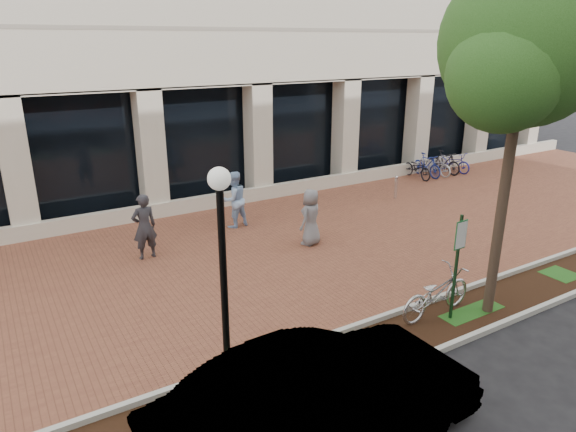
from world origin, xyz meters
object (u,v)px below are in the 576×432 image
pedestrian_left (144,227)px  bollard (396,187)px  pedestrian_right (311,217)px  sedan_near_curb (321,404)px  lamppost (223,270)px  bike_rack_cluster (436,164)px  parking_sign (458,254)px  street_tree (524,54)px  pedestrian_mid (234,200)px  locked_bicycle (436,293)px

pedestrian_left → bollard: (9.62, 0.65, -0.46)m
pedestrian_right → sedan_near_curb: bearing=31.7°
lamppost → bike_rack_cluster: 16.52m
parking_sign → street_tree: street_tree is taller
pedestrian_right → bike_rack_cluster: (9.17, 3.91, -0.36)m
street_tree → pedestrian_left: (-5.64, 6.73, -4.51)m
pedestrian_mid → bollard: size_ratio=2.02×
parking_sign → pedestrian_mid: bearing=98.2°
lamppost → parking_sign: bearing=-4.4°
lamppost → sedan_near_curb: bearing=-75.4°
bike_rack_cluster → sedan_near_curb: 17.16m
street_tree → pedestrian_mid: size_ratio=4.00×
pedestrian_mid → lamppost: bearing=56.4°
street_tree → bike_rack_cluster: (7.93, 9.16, -4.95)m
parking_sign → sedan_near_curb: parking_sign is taller
lamppost → pedestrian_mid: 8.14m
parking_sign → lamppost: 5.11m
sedan_near_curb → locked_bicycle: bearing=-67.8°
pedestrian_left → bollard: bearing=179.4°
pedestrian_left → pedestrian_right: pedestrian_left is taller
lamppost → pedestrian_left: bearing=86.2°
pedestrian_left → bollard: pedestrian_left is taller
bike_rack_cluster → street_tree: bearing=-131.4°
locked_bicycle → pedestrian_mid: 7.42m
lamppost → sedan_near_curb: lamppost is taller
pedestrian_mid → sedan_near_curb: pedestrian_mid is taller
pedestrian_right → pedestrian_left: bearing=-44.4°
pedestrian_mid → parking_sign: bearing=93.9°
pedestrian_mid → pedestrian_left: bearing=10.7°
sedan_near_curb → bike_rack_cluster: bearing=-53.5°
street_tree → sedan_near_curb: 7.34m
lamppost → locked_bicycle: 5.15m
pedestrian_right → bollard: (5.22, 2.13, -0.38)m
street_tree → pedestrian_left: street_tree is taller
pedestrian_right → sedan_near_curb: (-4.28, -6.73, -0.01)m
pedestrian_left → parking_sign: bearing=120.7°
street_tree → pedestrian_left: 9.87m
pedestrian_mid → pedestrian_right: (1.25, -2.49, -0.07)m
locked_bicycle → bollard: 8.64m
pedestrian_left → sedan_near_curb: (0.11, -8.21, -0.10)m
bike_rack_cluster → pedestrian_mid: bearing=-172.8°
locked_bicycle → bike_rack_cluster: locked_bicycle is taller
locked_bicycle → bike_rack_cluster: 12.60m
locked_bicycle → lamppost: bearing=85.4°
locked_bicycle → pedestrian_mid: size_ratio=1.12×
street_tree → pedestrian_right: street_tree is taller
parking_sign → pedestrian_left: (-4.64, 6.57, -0.59)m
lamppost → locked_bicycle: size_ratio=1.93×
street_tree → pedestrian_right: (-1.24, 5.25, -4.59)m
street_tree → locked_bicycle: (-1.19, 0.46, -4.89)m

